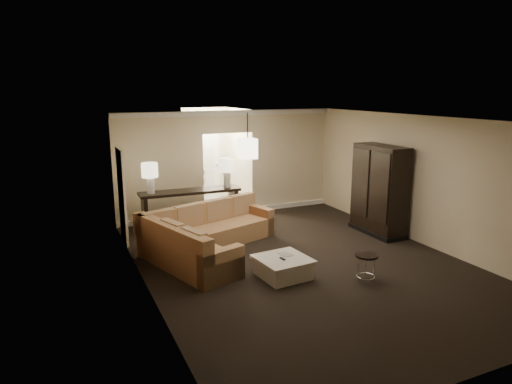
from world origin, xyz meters
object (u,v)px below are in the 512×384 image
armoire (379,192)px  drink_table (366,262)px  coffee_table (283,267)px  person (195,170)px  console_table (191,205)px  sectional_sofa (205,236)px

armoire → drink_table: (-1.99, -2.16, -0.64)m
coffee_table → person: 6.07m
console_table → armoire: armoire is taller
coffee_table → drink_table: bearing=-32.1°
console_table → armoire: 4.52m
drink_table → armoire: bearing=47.3°
person → drink_table: bearing=107.7°
coffee_table → console_table: (-0.66, 3.62, 0.38)m
person → console_table: bearing=79.3°
console_table → person: person is taller
sectional_sofa → coffee_table: 1.99m
drink_table → person: (-1.05, 6.80, 0.64)m
coffee_table → console_table: console_table is taller
coffee_table → console_table: bearing=100.3°
coffee_table → drink_table: (1.25, -0.78, 0.17)m
sectional_sofa → console_table: bearing=64.8°
sectional_sofa → coffee_table: bearing=-80.8°
console_table → drink_table: (1.91, -4.40, -0.21)m
console_table → drink_table: 4.80m
console_table → person: (0.86, 2.40, 0.44)m
sectional_sofa → armoire: 4.20m
sectional_sofa → armoire: bearing=-23.2°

